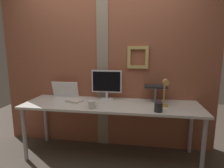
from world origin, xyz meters
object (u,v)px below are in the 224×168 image
object	(u,v)px
whiteboard_panel	(65,89)
coffee_mug	(92,105)
pen_cup	(158,107)
monitor	(107,83)
laptop	(155,82)
desk_lamp	(165,90)

from	to	relation	value
whiteboard_panel	coffee_mug	distance (m)	0.74
whiteboard_panel	pen_cup	world-z (taller)	whiteboard_panel
monitor	whiteboard_panel	world-z (taller)	monitor
monitor	pen_cup	xyz separation A→B (m)	(0.70, -0.46, -0.19)
laptop	pen_cup	distance (m)	0.56
whiteboard_panel	desk_lamp	xyz separation A→B (m)	(1.43, -0.30, 0.10)
laptop	desk_lamp	size ratio (longest dim) A/B	0.86
whiteboard_panel	pen_cup	bearing A→B (deg)	-20.04
pen_cup	laptop	bearing A→B (deg)	90.65
desk_lamp	pen_cup	xyz separation A→B (m)	(-0.09, -0.19, -0.17)
pen_cup	monitor	bearing A→B (deg)	146.71
desk_lamp	pen_cup	size ratio (longest dim) A/B	2.35
monitor	laptop	size ratio (longest dim) A/B	1.40
whiteboard_panel	coffee_mug	size ratio (longest dim) A/B	3.01
monitor	laptop	bearing A→B (deg)	5.38
whiteboard_panel	desk_lamp	bearing A→B (deg)	-12.03
laptop	pen_cup	bearing A→B (deg)	-89.35
monitor	desk_lamp	xyz separation A→B (m)	(0.78, -0.27, -0.02)
whiteboard_panel	desk_lamp	world-z (taller)	desk_lamp
coffee_mug	pen_cup	bearing A→B (deg)	-0.01
monitor	laptop	distance (m)	0.69
laptop	coffee_mug	xyz separation A→B (m)	(-0.79, -0.52, -0.21)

